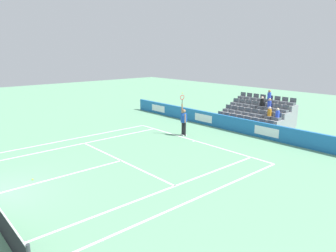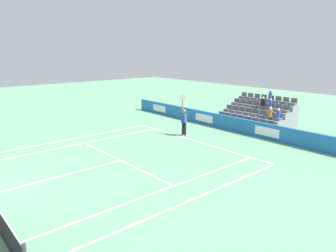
# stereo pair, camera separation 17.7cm
# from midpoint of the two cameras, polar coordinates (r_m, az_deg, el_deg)

# --- Properties ---
(line_baseline) EXTENTS (10.97, 0.10, 0.01)m
(line_baseline) POSITION_cam_midpoint_polar(r_m,az_deg,el_deg) (19.63, 4.74, -2.71)
(line_baseline) COLOR white
(line_baseline) RESTS_ON ground
(line_service) EXTENTS (8.23, 0.10, 0.01)m
(line_service) POSITION_cam_midpoint_polar(r_m,az_deg,el_deg) (16.31, -8.90, -6.28)
(line_service) COLOR white
(line_service) RESTS_ON ground
(line_centre_service) EXTENTS (0.10, 6.40, 0.01)m
(line_centre_service) POSITION_cam_midpoint_polar(r_m,az_deg,el_deg) (14.99, -19.38, -8.76)
(line_centre_service) COLOR white
(line_centre_service) RESTS_ON ground
(line_singles_sideline_left) EXTENTS (0.10, 11.89, 0.01)m
(line_singles_sideline_left) POSITION_cam_midpoint_polar(r_m,az_deg,el_deg) (19.58, -16.54, -3.29)
(line_singles_sideline_left) COLOR white
(line_singles_sideline_left) RESTS_ON ground
(line_singles_sideline_right) EXTENTS (0.10, 11.89, 0.01)m
(line_singles_sideline_right) POSITION_cam_midpoint_polar(r_m,az_deg,el_deg) (12.98, -0.62, -11.49)
(line_singles_sideline_right) COLOR white
(line_singles_sideline_right) RESTS_ON ground
(line_doubles_sideline_left) EXTENTS (0.10, 11.89, 0.01)m
(line_doubles_sideline_left) POSITION_cam_midpoint_polar(r_m,az_deg,el_deg) (20.79, -18.14, -2.43)
(line_doubles_sideline_left) COLOR white
(line_doubles_sideline_left) RESTS_ON ground
(line_doubles_sideline_right) EXTENTS (0.10, 11.89, 0.01)m
(line_doubles_sideline_right) POSITION_cam_midpoint_polar(r_m,az_deg,el_deg) (12.08, 3.73, -13.55)
(line_doubles_sideline_right) COLOR white
(line_doubles_sideline_right) RESTS_ON ground
(line_centre_mark) EXTENTS (0.10, 0.20, 0.01)m
(line_centre_mark) POSITION_cam_midpoint_polar(r_m,az_deg,el_deg) (19.56, 4.54, -2.77)
(line_centre_mark) COLOR white
(line_centre_mark) RESTS_ON ground
(sponsor_barrier) EXTENTS (21.71, 0.22, 1.00)m
(sponsor_barrier) POSITION_cam_midpoint_polar(r_m,az_deg,el_deg) (22.31, 11.59, 0.38)
(sponsor_barrier) COLOR #1E66AD
(sponsor_barrier) RESTS_ON ground
(tennis_player) EXTENTS (0.51, 0.39, 2.85)m
(tennis_player) POSITION_cam_midpoint_polar(r_m,az_deg,el_deg) (20.56, 2.66, 0.92)
(tennis_player) COLOR black
(tennis_player) RESTS_ON ground
(stadium_stand) EXTENTS (4.96, 3.80, 2.60)m
(stadium_stand) POSITION_cam_midpoint_polar(r_m,az_deg,el_deg) (24.63, 15.80, 1.81)
(stadium_stand) COLOR gray
(stadium_stand) RESTS_ON ground
(loose_tennis_ball) EXTENTS (0.07, 0.07, 0.07)m
(loose_tennis_ball) POSITION_cam_midpoint_polar(r_m,az_deg,el_deg) (15.07, -23.91, -8.94)
(loose_tennis_ball) COLOR #D1E533
(loose_tennis_ball) RESTS_ON ground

